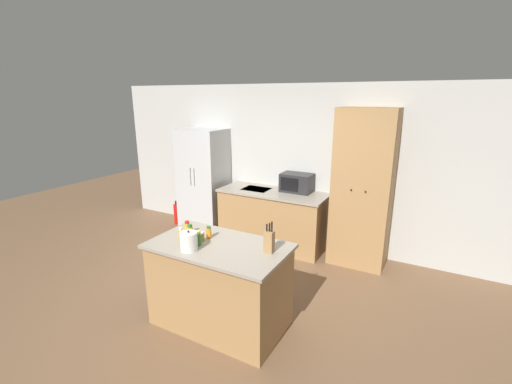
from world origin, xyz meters
name	(u,v)px	position (x,y,z in m)	size (l,w,h in m)	color
ground_plane	(217,309)	(0.00, 0.00, 0.00)	(14.00, 14.00, 0.00)	brown
wall_back	(296,166)	(0.00, 2.33, 1.30)	(7.20, 0.06, 2.60)	#B2B2AD
refrigerator	(204,181)	(-1.64, 1.99, 0.93)	(0.80, 0.65, 1.86)	#B7BABC
back_counter	(273,218)	(-0.23, 1.96, 0.46)	(1.76, 0.72, 0.93)	#9E7547
pantry_cabinet	(363,189)	(1.16, 2.02, 1.13)	(0.79, 0.59, 2.26)	#9E7547
kitchen_island	(220,285)	(0.18, -0.18, 0.47)	(1.44, 0.83, 0.93)	#9E7547
microwave	(297,183)	(0.11, 2.12, 1.07)	(0.49, 0.33, 0.30)	#232326
knife_block	(269,241)	(0.72, -0.09, 1.05)	(0.09, 0.07, 0.32)	#9E7547
spice_bottle_tall_dark	(209,233)	(-0.01, -0.08, 1.00)	(0.06, 0.06, 0.13)	orange
spice_bottle_short_red	(181,235)	(-0.22, -0.29, 1.01)	(0.05, 0.05, 0.15)	gold
spice_bottle_amber_oil	(202,237)	(-0.02, -0.18, 0.98)	(0.04, 0.04, 0.10)	gold
spice_bottle_green_herb	(198,238)	(0.00, -0.28, 1.01)	(0.06, 0.06, 0.15)	#337033
spice_bottle_pale_salt	(187,228)	(-0.28, -0.11, 1.01)	(0.06, 0.06, 0.15)	gold
spice_bottle_orange_cap	(190,233)	(-0.15, -0.22, 1.02)	(0.06, 0.06, 0.18)	gold
kettle	(189,241)	(0.00, -0.42, 1.03)	(0.17, 0.17, 0.21)	white
fire_extinguisher	(177,213)	(-2.29, 1.95, 0.20)	(0.12, 0.12, 0.46)	red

